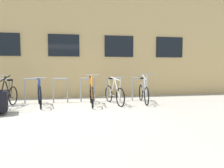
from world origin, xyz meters
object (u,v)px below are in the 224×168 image
object	(u,v)px
bicycle_white	(114,94)
bicycle_orange	(92,94)
bicycle_silver	(144,93)
bicycle_black	(6,96)
bicycle_blue	(39,94)

from	to	relation	value
bicycle_white	bicycle_orange	bearing A→B (deg)	-174.07
bicycle_silver	bicycle_white	xyz separation A→B (m)	(-1.13, -0.08, -0.01)
bicycle_orange	bicycle_silver	bearing A→B (deg)	4.91
bicycle_silver	bicycle_white	size ratio (longest dim) A/B	1.04
bicycle_black	bicycle_blue	bearing A→B (deg)	5.98
bicycle_white	bicycle_orange	xyz separation A→B (m)	(-0.81, -0.08, 0.03)
bicycle_silver	bicycle_blue	xyz separation A→B (m)	(-3.69, -0.02, 0.03)
bicycle_silver	bicycle_blue	bearing A→B (deg)	-179.76
bicycle_silver	bicycle_blue	distance (m)	3.69
bicycle_white	bicycle_black	xyz separation A→B (m)	(-3.58, -0.04, 0.01)
bicycle_blue	bicycle_orange	bearing A→B (deg)	-4.94
bicycle_silver	bicycle_white	distance (m)	1.13
bicycle_silver	bicycle_orange	bearing A→B (deg)	-175.09
bicycle_silver	bicycle_orange	distance (m)	1.95
bicycle_white	bicycle_black	size ratio (longest dim) A/B	0.99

